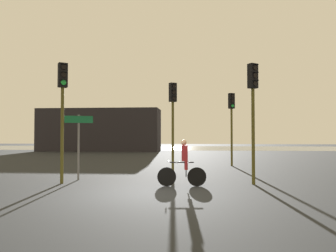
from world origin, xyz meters
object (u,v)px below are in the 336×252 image
at_px(distant_building, 100,130).
at_px(direction_sign_post, 79,137).
at_px(traffic_light_near_left, 63,100).
at_px(traffic_light_near_right, 253,100).
at_px(cyclist, 184,163).
at_px(traffic_light_center, 173,110).
at_px(traffic_light_far_right, 232,115).

distance_m(distant_building, direction_sign_post, 25.10).
bearing_deg(traffic_light_near_left, traffic_light_near_right, 146.86).
distance_m(direction_sign_post, cyclist, 4.50).
bearing_deg(traffic_light_near_left, traffic_light_center, -171.61).
bearing_deg(cyclist, traffic_light_near_right, -79.55).
relative_size(traffic_light_near_left, cyclist, 2.61).
xyz_separation_m(distant_building, traffic_light_center, (9.91, -21.45, 0.57)).
bearing_deg(direction_sign_post, traffic_light_far_right, -158.75).
xyz_separation_m(direction_sign_post, cyclist, (4.23, -1.25, -0.88)).
bearing_deg(traffic_light_near_right, distant_building, -94.10).
distance_m(traffic_light_near_right, cyclist, 3.43).
distance_m(distant_building, traffic_light_far_right, 21.94).
height_order(traffic_light_near_left, traffic_light_near_right, traffic_light_near_left).
relative_size(traffic_light_near_left, traffic_light_center, 1.04).
bearing_deg(traffic_light_far_right, direction_sign_post, 19.32).
bearing_deg(cyclist, traffic_light_near_left, 82.13).
bearing_deg(distant_building, direction_sign_post, -75.36).
xyz_separation_m(traffic_light_near_right, direction_sign_post, (-6.74, 0.59, -1.36)).
height_order(traffic_light_near_right, cyclist, traffic_light_near_right).
bearing_deg(traffic_light_near_right, traffic_light_center, -78.98).
bearing_deg(traffic_light_far_right, traffic_light_center, 25.10).
xyz_separation_m(traffic_light_near_left, direction_sign_post, (0.26, 0.99, -1.40)).
bearing_deg(distant_building, traffic_light_near_left, -76.47).
height_order(traffic_light_center, traffic_light_far_right, traffic_light_center).
bearing_deg(traffic_light_near_left, direction_sign_post, -141.43).
bearing_deg(traffic_light_center, traffic_light_near_left, 12.56).
xyz_separation_m(traffic_light_center, traffic_light_near_right, (3.17, -3.41, 0.07)).
bearing_deg(traffic_light_center, distant_building, -97.42).
xyz_separation_m(distant_building, cyclist, (10.57, -25.53, -1.60)).
relative_size(traffic_light_near_left, direction_sign_post, 1.71).
xyz_separation_m(traffic_light_near_right, cyclist, (-2.51, -0.67, -2.24)).
bearing_deg(direction_sign_post, traffic_light_near_left, 51.53).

